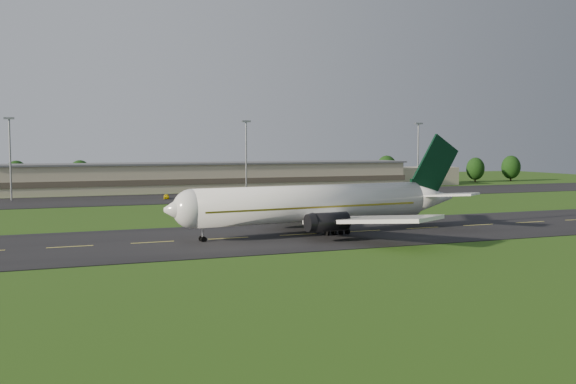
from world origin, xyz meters
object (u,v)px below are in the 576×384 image
object	(u,v)px
service_vehicle_c	(259,192)
service_vehicle_d	(324,190)
light_mast_west	(10,149)
airliner	(317,204)
terminal	(235,177)
light_mast_centre	(246,148)
service_vehicle_a	(166,197)
light_mast_east	(418,148)
service_vehicle_b	(237,193)

from	to	relation	value
service_vehicle_c	service_vehicle_d	distance (m)	20.18
service_vehicle_c	light_mast_west	bearing A→B (deg)	-161.63
airliner	service_vehicle_d	distance (m)	85.04
terminal	service_vehicle_d	size ratio (longest dim) A/B	31.12
light_mast_centre	airliner	bearing A→B (deg)	-99.19
airliner	service_vehicle_a	world-z (taller)	airliner
terminal	light_mast_east	size ratio (longest dim) A/B	7.13
service_vehicle_d	light_mast_east	bearing A→B (deg)	-54.72
light_mast_centre	service_vehicle_b	xyz separation A→B (m)	(-3.88, -4.22, -11.99)
airliner	light_mast_east	xyz separation A→B (m)	(67.93, 79.92, 8.08)
light_mast_east	service_vehicle_a	world-z (taller)	light_mast_east
light_mast_west	service_vehicle_a	bearing A→B (deg)	-14.24
terminal	service_vehicle_b	distance (m)	21.32
light_mast_centre	terminal	bearing A→B (deg)	85.05
light_mast_centre	light_mast_east	world-z (taller)	same
light_mast_east	service_vehicle_d	size ratio (longest dim) A/B	4.37
light_mast_west	service_vehicle_b	distance (m)	57.54
airliner	service_vehicle_c	size ratio (longest dim) A/B	12.09
airliner	service_vehicle_c	bearing A→B (deg)	73.45
terminal	light_mast_centre	world-z (taller)	light_mast_centre
light_mast_east	light_mast_centre	bearing A→B (deg)	180.00
light_mast_centre	service_vehicle_d	xyz separation A→B (m)	(22.48, -2.70, -11.96)
light_mast_west	light_mast_centre	xyz separation A→B (m)	(60.00, 0.00, 0.00)
light_mast_centre	service_vehicle_c	bearing A→B (deg)	-59.87
light_mast_east	service_vehicle_b	bearing A→B (deg)	-175.90
light_mast_east	service_vehicle_d	distance (m)	34.76
service_vehicle_a	service_vehicle_b	world-z (taller)	service_vehicle_b
light_mast_centre	service_vehicle_a	bearing A→B (deg)	-158.85
light_mast_centre	service_vehicle_b	distance (m)	13.29
service_vehicle_a	service_vehicle_d	distance (m)	46.69
light_mast_east	service_vehicle_a	distance (m)	80.21
light_mast_centre	light_mast_east	distance (m)	55.00
light_mast_west	service_vehicle_c	size ratio (longest dim) A/B	4.80
terminal	light_mast_east	world-z (taller)	light_mast_east
service_vehicle_b	terminal	bearing A→B (deg)	-40.80
light_mast_west	service_vehicle_c	xyz separation A→B (m)	(62.34, -4.03, -12.05)
service_vehicle_d	service_vehicle_a	bearing A→B (deg)	128.53
service_vehicle_b	service_vehicle_d	bearing A→B (deg)	-113.00
airliner	terminal	world-z (taller)	airliner
light_mast_east	service_vehicle_a	xyz separation A→B (m)	(-78.76, -9.19, -12.06)
light_mast_east	service_vehicle_d	world-z (taller)	light_mast_east
service_vehicle_c	airliner	bearing A→B (deg)	-79.31
service_vehicle_a	light_mast_centre	bearing A→B (deg)	30.75
service_vehicle_a	service_vehicle_d	xyz separation A→B (m)	(46.24, 6.49, 0.09)
terminal	light_mast_centre	size ratio (longest dim) A/B	7.13
airliner	service_vehicle_d	xyz separation A→B (m)	(35.41, 77.22, -3.89)
airliner	light_mast_west	bearing A→B (deg)	115.32
airliner	light_mast_east	world-z (taller)	light_mast_east
service_vehicle_b	light_mast_east	bearing A→B (deg)	-112.20
light_mast_west	service_vehicle_b	size ratio (longest dim) A/B	5.17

